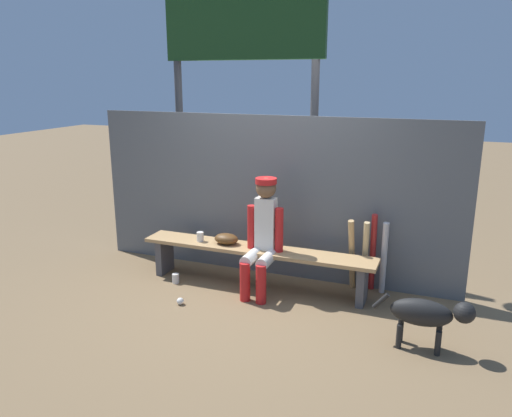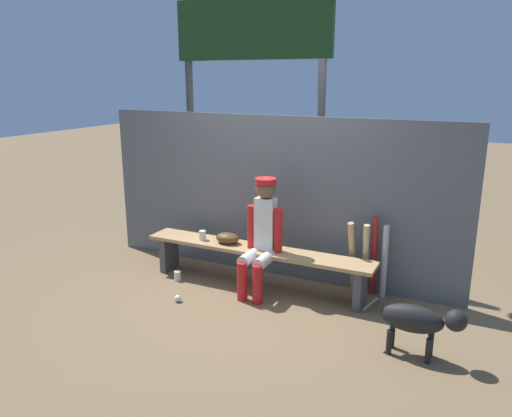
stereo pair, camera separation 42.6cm
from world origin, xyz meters
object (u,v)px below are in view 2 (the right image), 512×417
Objects in this scene: bat_aluminum_red at (374,256)px; bat_aluminum_silver at (384,262)px; scoreboard at (256,62)px; baseball at (178,298)px; player_seated at (261,233)px; baseball_glove at (228,238)px; bat_wood_tan at (352,257)px; bat_wood_natural at (365,260)px; dog at (419,320)px; cup_on_ground at (178,276)px; cup_on_bench at (202,235)px; dugout_bench at (256,256)px.

bat_aluminum_red is 0.14m from bat_aluminum_silver.
baseball is at bearing -90.31° from scoreboard.
baseball_glove is (-0.48, 0.11, -0.16)m from player_seated.
bat_aluminum_red is 2.13m from baseball.
bat_wood_tan reaches higher than bat_aluminum_silver.
dog is at bearing -54.71° from bat_wood_natural.
baseball is 0.58m from cup_on_ground.
bat_wood_tan reaches higher than dog.
bat_wood_tan is at bearing 10.48° from cup_on_bench.
baseball is (-0.56, -0.72, -0.33)m from dugout_bench.
baseball is 0.02× the size of scoreboard.
cup_on_ground is at bearing -155.11° from baseball_glove.
bat_wood_tan is 2.01m from cup_on_ground.
player_seated is 2.27m from scoreboard.
baseball_glove is at bearing -169.63° from bat_aluminum_silver.
bat_aluminum_silver reaches higher than cup_on_ground.
cup_on_bench is at bearing 45.89° from cup_on_ground.
dog is at bearing -37.33° from scoreboard.
cup_on_bench is 0.03× the size of scoreboard.
baseball_glove is 1.40m from bat_wood_tan.
bat_aluminum_silver is at bearing 8.67° from bat_wood_natural.
bat_wood_natural is at bearing 10.58° from baseball_glove.
bat_wood_natural is 0.20m from bat_aluminum_silver.
cup_on_ground is at bearing -171.99° from player_seated.
player_seated is at bearing -61.54° from scoreboard.
bat_wood_natural is at bearing -171.33° from bat_aluminum_silver.
cup_on_ground is at bearing -165.48° from bat_wood_natural.
cup_on_ground is at bearing -134.11° from cup_on_bench.
cup_on_bench is at bearing 99.42° from baseball.
bat_wood_tan is (0.90, 0.39, -0.26)m from player_seated.
baseball_glove is at bearing -80.28° from scoreboard.
player_seated reaches higher than baseball.
baseball_glove is 0.33× the size of bat_wood_tan.
cup_on_ground is 0.55m from cup_on_bench.
bat_aluminum_red is (1.22, 0.36, 0.08)m from dugout_bench.
player_seated is 11.44× the size of cup_on_ground.
bat_wood_natural is 1.00× the size of bat_aluminum_silver.
bat_wood_natural is 2.02m from baseball.
dugout_bench is at bearing 51.96° from baseball.
player_seated is 1.53× the size of bat_wood_natural.
baseball is at bearing -128.04° from dugout_bench.
bat_aluminum_red is 1.06× the size of dog.
bat_aluminum_silver is at bearing 9.48° from cup_on_bench.
player_seated is 1.12m from baseball.
player_seated is 1.01m from bat_wood_tan.
bat_wood_natural reaches higher than cup_on_ground.
cup_on_ground reaches higher than baseball.
cup_on_ground is 2.80m from scoreboard.
bat_aluminum_red is 8.10× the size of cup_on_ground.
baseball is at bearing -148.91° from bat_aluminum_red.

